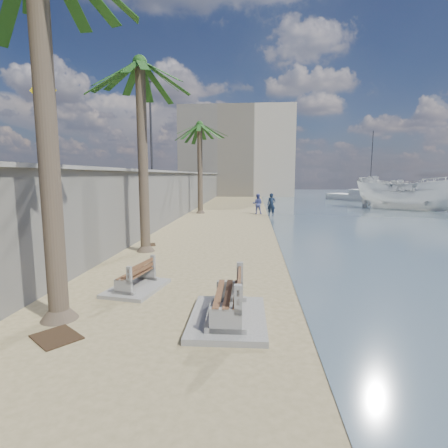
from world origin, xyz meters
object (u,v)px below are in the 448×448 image
object	(u,v)px
bench_far	(136,278)
palm_mid	(140,65)
palm_back	(200,126)
sailboat_west	(370,194)
boat_cruiser	(411,191)
person_a	(271,203)
yacht_far	(359,198)
person_b	(258,203)
bench_near	(228,302)

from	to	relation	value
bench_far	palm_mid	size ratio (longest dim) A/B	0.24
palm_back	sailboat_west	distance (m)	35.91
boat_cruiser	palm_mid	bearing A→B (deg)	168.58
bench_far	boat_cruiser	distance (m)	31.23
palm_mid	palm_back	xyz separation A→B (m)	(0.06, 15.56, -0.30)
person_a	palm_mid	bearing A→B (deg)	-99.62
palm_back	yacht_far	distance (m)	25.91
bench_far	palm_back	xyz separation A→B (m)	(-1.26, 20.67, 7.10)
palm_back	boat_cruiser	xyz separation A→B (m)	(19.60, 4.56, -5.61)
person_b	boat_cruiser	distance (m)	15.34
sailboat_west	person_a	bearing A→B (deg)	-120.73
palm_back	bench_near	bearing A→B (deg)	-79.79
yacht_far	person_a	bearing A→B (deg)	116.78
palm_mid	yacht_far	distance (m)	38.00
palm_mid	boat_cruiser	size ratio (longest dim) A/B	1.96
bench_near	person_b	distance (m)	22.61
bench_near	bench_far	distance (m)	3.43
palm_back	person_b	xyz separation A→B (m)	(4.99, -0.05, -6.49)
bench_near	palm_back	xyz separation A→B (m)	(-4.07, 22.63, 7.00)
bench_near	boat_cruiser	distance (m)	31.35
person_b	boat_cruiser	world-z (taller)	boat_cruiser
person_b	bench_near	bearing A→B (deg)	94.79
palm_back	boat_cruiser	bearing A→B (deg)	13.11
palm_back	boat_cruiser	world-z (taller)	palm_back
boat_cruiser	yacht_far	xyz separation A→B (m)	(-1.22, 12.27, -1.49)
boat_cruiser	yacht_far	size ratio (longest dim) A/B	0.47
palm_back	person_a	size ratio (longest dim) A/B	3.97
palm_back	palm_mid	bearing A→B (deg)	-90.22
person_a	person_b	size ratio (longest dim) A/B	1.11
sailboat_west	bench_near	bearing A→B (deg)	-110.92
yacht_far	bench_near	bearing A→B (deg)	130.49
person_b	yacht_far	world-z (taller)	person_b
person_b	sailboat_west	xyz separation A→B (m)	(17.94, 26.75, -0.62)
yacht_far	sailboat_west	xyz separation A→B (m)	(4.56, 9.86, -0.01)
person_b	person_a	bearing A→B (deg)	131.86
palm_mid	bench_near	bearing A→B (deg)	-59.71
bench_far	person_b	distance (m)	20.97
palm_back	sailboat_west	bearing A→B (deg)	49.34
bench_near	person_a	xyz separation A→B (m)	(2.02, 21.00, 0.61)
palm_back	yacht_far	bearing A→B (deg)	42.49
bench_near	boat_cruiser	bearing A→B (deg)	60.29
person_b	palm_mid	bearing A→B (deg)	79.07
palm_back	person_a	bearing A→B (deg)	-15.01
person_a	yacht_far	size ratio (longest dim) A/B	0.22
boat_cruiser	sailboat_west	world-z (taller)	sailboat_west
person_a	palm_back	bearing A→B (deg)	179.21
bench_far	sailboat_west	bearing A→B (deg)	65.42
palm_mid	boat_cruiser	distance (m)	28.74
bench_near	bench_far	size ratio (longest dim) A/B	1.19
sailboat_west	person_b	bearing A→B (deg)	-123.85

